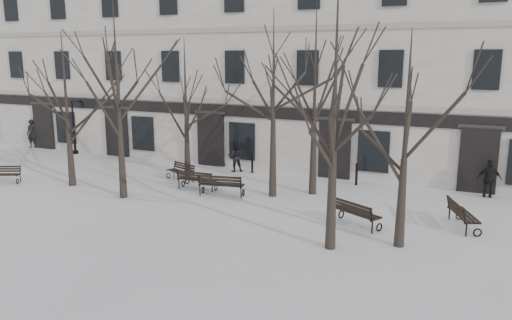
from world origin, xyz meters
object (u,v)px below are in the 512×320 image
Objects in this scene: bench_2 at (355,212)px; bench_3 at (181,171)px; tree_0 at (65,91)px; tree_3 at (407,114)px; bench_1 at (221,184)px; tree_2 at (335,80)px; bench_5 at (462,214)px; bench_0 at (3,174)px; tree_1 at (117,78)px; bench_4 at (196,179)px; lamp_post at (76,122)px.

bench_3 is at bearing 10.22° from bench_2.
tree_0 is 15.28m from tree_3.
bench_1 is 6.35m from bench_2.
tree_3 is at bearing 29.14° from tree_2.
tree_3 is 9.18m from bench_1.
tree_0 is at bearing -122.82° from bench_3.
tree_0 is 17.42m from bench_5.
tree_1 is at bearing -22.75° from bench_0.
tree_0 is at bearing -1.31° from bench_1.
tree_1 is 4.69× the size of bench_3.
bench_4 is at bearing 16.82° from tree_0.
bench_0 is (-16.62, 1.51, -4.84)m from tree_2.
tree_1 is 11.43m from lamp_post.
tree_3 reaches higher than bench_3.
tree_1 is 2.39× the size of lamp_post.
lamp_post is at bearing -31.59° from bench_1.
bench_2 is (0.20, 2.40, -4.76)m from tree_2.
bench_3 is (-9.33, 3.11, -0.07)m from bench_2.
bench_5 is at bearing 7.83° from tree_1.
bench_3 is 10.03m from lamp_post.
tree_3 is 12.52m from bench_3.
bench_0 is (-6.87, -0.43, -4.65)m from tree_1.
lamp_post is at bearing 79.38° from bench_0.
tree_0 is at bearing 15.05° from bench_4.
tree_3 is 18.97m from bench_0.
tree_0 is 0.87× the size of tree_1.
bench_1 is 13.51m from lamp_post.
bench_2 is (6.19, -1.41, -0.01)m from bench_1.
tree_3 is 1.99× the size of lamp_post.
tree_2 is 4.99× the size of bench_0.
bench_0 is at bearing -176.46° from tree_1.
tree_0 is at bearing -48.12° from lamp_post.
bench_1 is (3.76, 1.88, -4.56)m from tree_1.
tree_1 reaches higher than bench_5.
tree_3 reaches higher than lamp_post.
tree_1 is at bearing 168.76° from tree_2.
bench_5 is (16.93, 1.24, -3.92)m from tree_0.
tree_3 is at bearing 171.86° from bench_2.
tree_1 is 14.31m from bench_5.
tree_1 is 5.63m from bench_4.
tree_2 is at bearing 136.29° from bench_1.
tree_3 reaches higher than bench_1.
tree_0 is 5.33m from bench_0.
bench_5 reaches higher than bench_3.
tree_0 reaches higher than tree_3.
bench_2 is at bearing 164.55° from bench_4.
bench_1 reaches higher than bench_3.
bench_4 reaches higher than bench_0.
bench_3 is at bearing -17.46° from lamp_post.
lamp_post reaches higher than bench_5.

